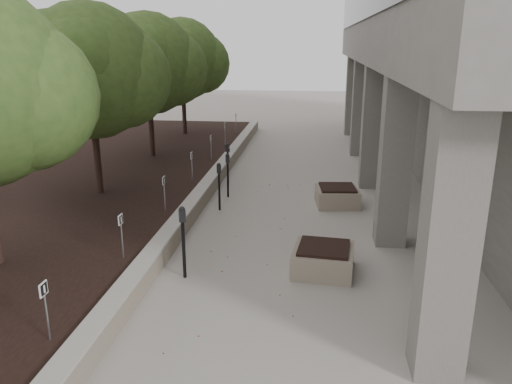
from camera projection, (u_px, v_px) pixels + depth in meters
The scene contains 19 objects.
retaining_wall at pixel (205, 191), 15.62m from camera, with size 0.39×26.00×0.50m, color gray, non-canonical shape.
planting_bed at pixel (93, 188), 16.05m from camera, with size 7.00×26.00×0.40m, color black.
crabapple_tree_3 at pixel (92, 100), 14.18m from camera, with size 4.60×4.00×5.44m, color #314E1E, non-canonical shape.
crabapple_tree_4 at pixel (149, 85), 18.93m from camera, with size 4.60×4.00×5.44m, color #314E1E, non-canonical shape.
crabapple_tree_5 at pixel (183, 77), 23.68m from camera, with size 4.60×4.00×5.44m, color #314E1E, non-canonical shape.
parking_sign_2 at pixel (46, 312), 7.42m from camera, with size 0.04×0.22×0.96m, color black, non-canonical shape.
parking_sign_3 at pixel (122, 237), 10.27m from camera, with size 0.04×0.22×0.96m, color black, non-canonical shape.
parking_sign_4 at pixel (164, 194), 13.12m from camera, with size 0.04×0.22×0.96m, color black, non-canonical shape.
parking_sign_5 at pixel (192, 167), 15.97m from camera, with size 0.04×0.22×0.96m, color black, non-canonical shape.
parking_sign_6 at pixel (211, 148), 18.82m from camera, with size 0.04×0.22×0.96m, color black, non-canonical shape.
parking_sign_7 at pixel (225, 134), 21.68m from camera, with size 0.04×0.22×0.96m, color black, non-canonical shape.
parking_sign_8 at pixel (236, 123), 24.53m from camera, with size 0.04×0.22×0.96m, color black, non-canonical shape.
parking_meter_2 at pixel (183, 243), 10.21m from camera, with size 0.15×0.11×1.56m, color black, non-canonical shape.
parking_meter_3 at pixel (219, 187), 14.38m from camera, with size 0.14×0.10×1.42m, color black, non-canonical shape.
parking_meter_4 at pixel (228, 175), 15.62m from camera, with size 0.14×0.10×1.41m, color black, non-canonical shape.
parking_meter_5 at pixel (228, 164), 16.97m from camera, with size 0.14×0.10×1.45m, color black, non-canonical shape.
planter_front at pixel (323, 259), 10.62m from camera, with size 1.25×1.25×0.58m, color gray, non-canonical shape.
planter_back at pixel (337, 196), 14.99m from camera, with size 1.23×1.23×0.57m, color gray, non-canonical shape.
berry_scatter at pixel (241, 251), 11.69m from camera, with size 3.30×14.10×0.02m, color maroon, non-canonical shape.
Camera 1 is at (1.52, -5.67, 4.72)m, focal length 35.11 mm.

